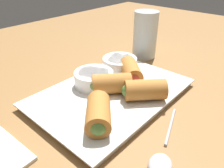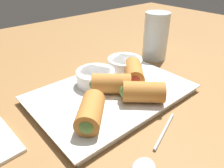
# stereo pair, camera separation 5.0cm
# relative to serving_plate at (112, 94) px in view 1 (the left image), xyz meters

# --- Properties ---
(table_surface) EXTENTS (1.80, 1.40, 0.02)m
(table_surface) POSITION_rel_serving_plate_xyz_m (0.03, -0.02, -0.02)
(table_surface) COLOR olive
(table_surface) RESTS_ON ground
(serving_plate) EXTENTS (0.32, 0.22, 0.01)m
(serving_plate) POSITION_rel_serving_plate_xyz_m (0.00, 0.00, 0.00)
(serving_plate) COLOR silver
(serving_plate) RESTS_ON table_surface
(roll_front_left) EXTENTS (0.08, 0.08, 0.04)m
(roll_front_left) POSITION_rel_serving_plate_xyz_m (0.02, -0.06, 0.03)
(roll_front_left) COLOR #B77533
(roll_front_left) RESTS_ON serving_plate
(roll_front_right) EXTENTS (0.08, 0.08, 0.04)m
(roll_front_right) POSITION_rel_serving_plate_xyz_m (0.06, -0.00, 0.03)
(roll_front_right) COLOR #B77533
(roll_front_right) RESTS_ON serving_plate
(roll_back_left) EXTENTS (0.08, 0.08, 0.04)m
(roll_back_left) POSITION_rel_serving_plate_xyz_m (-0.01, -0.00, 0.03)
(roll_back_left) COLOR #B77533
(roll_back_left) RESTS_ON serving_plate
(roll_back_right) EXTENTS (0.08, 0.08, 0.04)m
(roll_back_right) POSITION_rel_serving_plate_xyz_m (-0.09, -0.05, 0.03)
(roll_back_right) COLOR #B77533
(roll_back_right) RESTS_ON serving_plate
(dipping_bowl_near) EXTENTS (0.08, 0.08, 0.03)m
(dipping_bowl_near) POSITION_rel_serving_plate_xyz_m (-0.01, 0.05, 0.02)
(dipping_bowl_near) COLOR white
(dipping_bowl_near) RESTS_ON serving_plate
(dipping_bowl_far) EXTENTS (0.08, 0.08, 0.03)m
(dipping_bowl_far) POSITION_rel_serving_plate_xyz_m (0.09, 0.05, 0.02)
(dipping_bowl_far) COLOR white
(dipping_bowl_far) RESTS_ON serving_plate
(spoon) EXTENTS (0.16, 0.07, 0.01)m
(spoon) POSITION_rel_serving_plate_xyz_m (-0.08, -0.17, -0.00)
(spoon) COLOR #B2B2B7
(spoon) RESTS_ON table_surface
(drinking_glass) EXTENTS (0.07, 0.07, 0.13)m
(drinking_glass) POSITION_rel_serving_plate_xyz_m (0.23, 0.08, 0.06)
(drinking_glass) COLOR silver
(drinking_glass) RESTS_ON table_surface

